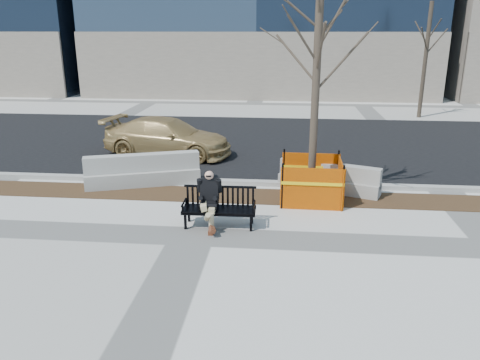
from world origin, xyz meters
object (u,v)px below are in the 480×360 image
object	(u,v)px
seated_man	(210,225)
tree_fence	(310,200)
sedan	(169,155)
jersey_barrier_left	(144,185)
jersey_barrier_right	(328,191)
bench	(219,226)

from	to	relation	value
seated_man	tree_fence	xyz separation A→B (m)	(2.30, 1.87, 0.00)
seated_man	sedan	distance (m)	6.35
tree_fence	jersey_barrier_left	world-z (taller)	tree_fence
sedan	jersey_barrier_left	size ratio (longest dim) A/B	1.41
sedan	jersey_barrier_right	distance (m)	6.12
sedan	jersey_barrier_left	bearing A→B (deg)	-167.30
bench	tree_fence	bearing A→B (deg)	41.41
bench	tree_fence	distance (m)	2.82
bench	sedan	bearing A→B (deg)	112.51
bench	tree_fence	xyz separation A→B (m)	(2.07, 1.90, 0.00)
seated_man	jersey_barrier_right	size ratio (longest dim) A/B	0.45
jersey_barrier_left	jersey_barrier_right	xyz separation A→B (m)	(5.08, 0.00, 0.00)
seated_man	sedan	size ratio (longest dim) A/B	0.28
bench	jersey_barrier_right	distance (m)	3.71
tree_fence	jersey_barrier_right	world-z (taller)	tree_fence
jersey_barrier_left	jersey_barrier_right	distance (m)	5.08
jersey_barrier_left	bench	bearing A→B (deg)	-66.00
seated_man	jersey_barrier_right	bearing A→B (deg)	41.95
tree_fence	sedan	size ratio (longest dim) A/B	1.29
sedan	jersey_barrier_left	xyz separation A→B (m)	(0.10, -3.27, 0.00)
tree_fence	jersey_barrier_left	distance (m)	4.64
bench	tree_fence	size ratio (longest dim) A/B	0.29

